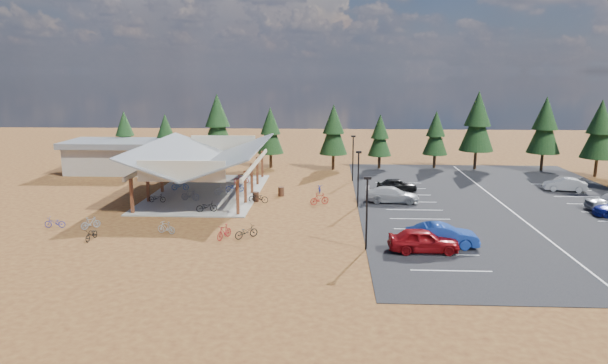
# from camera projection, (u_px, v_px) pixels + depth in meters

# --- Properties ---
(ground) EXTENTS (140.00, 140.00, 0.00)m
(ground) POSITION_uv_depth(u_px,v_px,m) (302.00, 212.00, 47.59)
(ground) COLOR #572C16
(ground) RESTS_ON ground
(asphalt_lot) EXTENTS (27.00, 44.00, 0.04)m
(asphalt_lot) POSITION_uv_depth(u_px,v_px,m) (505.00, 206.00, 49.63)
(asphalt_lot) COLOR black
(asphalt_lot) RESTS_ON ground
(concrete_pad) EXTENTS (10.60, 18.60, 0.10)m
(concrete_pad) POSITION_uv_depth(u_px,v_px,m) (207.00, 193.00, 54.91)
(concrete_pad) COLOR gray
(concrete_pad) RESTS_ON ground
(bike_pavilion) EXTENTS (11.65, 19.40, 4.97)m
(bike_pavilion) POSITION_uv_depth(u_px,v_px,m) (206.00, 156.00, 54.15)
(bike_pavilion) COLOR #533217
(bike_pavilion) RESTS_ON concrete_pad
(outbuilding) EXTENTS (11.00, 7.00, 3.90)m
(outbuilding) POSITION_uv_depth(u_px,v_px,m) (113.00, 156.00, 65.95)
(outbuilding) COLOR #ADA593
(outbuilding) RESTS_ON ground
(lamp_post_0) EXTENTS (0.50, 0.25, 5.14)m
(lamp_post_0) POSITION_uv_depth(u_px,v_px,m) (367.00, 208.00, 36.96)
(lamp_post_0) COLOR black
(lamp_post_0) RESTS_ON ground
(lamp_post_1) EXTENTS (0.50, 0.25, 5.14)m
(lamp_post_1) POSITION_uv_depth(u_px,v_px,m) (358.00, 175.00, 48.71)
(lamp_post_1) COLOR black
(lamp_post_1) RESTS_ON ground
(lamp_post_2) EXTENTS (0.50, 0.25, 5.14)m
(lamp_post_2) POSITION_uv_depth(u_px,v_px,m) (353.00, 155.00, 60.45)
(lamp_post_2) COLOR black
(lamp_post_2) RESTS_ON ground
(trash_bin_0) EXTENTS (0.60, 0.60, 0.90)m
(trash_bin_0) POSITION_uv_depth(u_px,v_px,m) (256.00, 197.00, 51.30)
(trash_bin_0) COLOR #422617
(trash_bin_0) RESTS_ON ground
(trash_bin_1) EXTENTS (0.60, 0.60, 0.90)m
(trash_bin_1) POSITION_uv_depth(u_px,v_px,m) (281.00, 192.00, 53.55)
(trash_bin_1) COLOR #422617
(trash_bin_1) RESTS_ON ground
(pine_0) EXTENTS (3.07, 3.07, 7.15)m
(pine_0) POSITION_uv_depth(u_px,v_px,m) (125.00, 133.00, 69.52)
(pine_0) COLOR #382314
(pine_0) RESTS_ON ground
(pine_1) EXTENTS (2.95, 2.95, 6.87)m
(pine_1) POSITION_uv_depth(u_px,v_px,m) (166.00, 135.00, 68.57)
(pine_1) COLOR #382314
(pine_1) RESTS_ON ground
(pine_2) EXTENTS (4.04, 4.04, 9.40)m
(pine_2) POSITION_uv_depth(u_px,v_px,m) (218.00, 123.00, 68.62)
(pine_2) COLOR #382314
(pine_2) RESTS_ON ground
(pine_3) EXTENTS (3.32, 3.32, 7.72)m
(pine_3) POSITION_uv_depth(u_px,v_px,m) (270.00, 131.00, 68.44)
(pine_3) COLOR #382314
(pine_3) RESTS_ON ground
(pine_4) EXTENTS (3.50, 3.50, 8.15)m
(pine_4) POSITION_uv_depth(u_px,v_px,m) (334.00, 130.00, 67.08)
(pine_4) COLOR #382314
(pine_4) RESTS_ON ground
(pine_5) EXTENTS (2.96, 2.96, 6.89)m
(pine_5) POSITION_uv_depth(u_px,v_px,m) (380.00, 136.00, 67.94)
(pine_5) COLOR #382314
(pine_5) RESTS_ON ground
(pine_6) EXTENTS (3.13, 3.13, 7.28)m
(pine_6) POSITION_uv_depth(u_px,v_px,m) (436.00, 133.00, 68.23)
(pine_6) COLOR #382314
(pine_6) RESTS_ON ground
(pine_7) EXTENTS (4.20, 4.20, 9.79)m
(pine_7) POSITION_uv_depth(u_px,v_px,m) (478.00, 122.00, 67.04)
(pine_7) COLOR #382314
(pine_7) RESTS_ON ground
(pine_8) EXTENTS (3.94, 3.94, 9.17)m
(pine_8) POSITION_uv_depth(u_px,v_px,m) (545.00, 126.00, 66.20)
(pine_8) COLOR #382314
(pine_8) RESTS_ON ground
(pine_13) EXTENTS (3.87, 3.87, 9.02)m
(pine_13) POSITION_uv_depth(u_px,v_px,m) (600.00, 130.00, 62.47)
(pine_13) COLOR #382314
(pine_13) RESTS_ON ground
(bike_0) EXTENTS (1.61, 0.57, 0.85)m
(bike_0) POSITION_uv_depth(u_px,v_px,m) (157.00, 198.00, 50.54)
(bike_0) COLOR black
(bike_0) RESTS_ON concrete_pad
(bike_1) EXTENTS (1.86, 0.77, 1.08)m
(bike_1) POSITION_uv_depth(u_px,v_px,m) (190.00, 195.00, 51.21)
(bike_1) COLOR gray
(bike_1) RESTS_ON concrete_pad
(bike_2) EXTENTS (1.81, 0.80, 0.92)m
(bike_2) POSITION_uv_depth(u_px,v_px,m) (180.00, 186.00, 55.74)
(bike_2) COLOR #224895
(bike_2) RESTS_ON concrete_pad
(bike_3) EXTENTS (1.55, 0.71, 0.90)m
(bike_3) POSITION_uv_depth(u_px,v_px,m) (198.00, 173.00, 62.57)
(bike_3) COLOR maroon
(bike_3) RESTS_ON concrete_pad
(bike_4) EXTENTS (1.89, 1.02, 0.94)m
(bike_4) POSITION_uv_depth(u_px,v_px,m) (207.00, 207.00, 47.09)
(bike_4) COLOR black
(bike_4) RESTS_ON concrete_pad
(bike_5) EXTENTS (1.85, 1.05, 1.07)m
(bike_5) POSITION_uv_depth(u_px,v_px,m) (223.00, 189.00, 53.64)
(bike_5) COLOR #96979E
(bike_5) RESTS_ON concrete_pad
(bike_6) EXTENTS (1.93, 1.11, 0.96)m
(bike_6) POSITION_uv_depth(u_px,v_px,m) (235.00, 187.00, 54.87)
(bike_6) COLOR navy
(bike_6) RESTS_ON concrete_pad
(bike_7) EXTENTS (1.67, 0.66, 0.98)m
(bike_7) POSITION_uv_depth(u_px,v_px,m) (241.00, 179.00, 59.03)
(bike_7) COLOR maroon
(bike_7) RESTS_ON concrete_pad
(bike_8) EXTENTS (0.68, 1.69, 0.87)m
(bike_8) POSITION_uv_depth(u_px,v_px,m) (92.00, 234.00, 39.52)
(bike_8) COLOR black
(bike_8) RESTS_ON ground
(bike_9) EXTENTS (1.40, 1.41, 0.93)m
(bike_9) POSITION_uv_depth(u_px,v_px,m) (91.00, 223.00, 42.41)
(bike_9) COLOR #9B9FA4
(bike_9) RESTS_ON ground
(bike_10) EXTENTS (1.66, 0.64, 0.86)m
(bike_10) POSITION_uv_depth(u_px,v_px,m) (55.00, 223.00, 42.63)
(bike_10) COLOR navy
(bike_10) RESTS_ON ground
(bike_11) EXTENTS (1.16, 1.85, 1.08)m
(bike_11) POSITION_uv_depth(u_px,v_px,m) (224.00, 232.00, 39.80)
(bike_11) COLOR maroon
(bike_11) RESTS_ON ground
(bike_12) EXTENTS (1.89, 1.68, 0.99)m
(bike_12) POSITION_uv_depth(u_px,v_px,m) (246.00, 232.00, 39.98)
(bike_12) COLOR black
(bike_12) RESTS_ON ground
(bike_13) EXTENTS (1.64, 0.98, 0.95)m
(bike_13) POSITION_uv_depth(u_px,v_px,m) (166.00, 228.00, 41.11)
(bike_13) COLOR #969A9E
(bike_13) RESTS_ON ground
(bike_14) EXTENTS (0.71, 1.73, 0.89)m
(bike_14) POSITION_uv_depth(u_px,v_px,m) (320.00, 188.00, 55.04)
(bike_14) COLOR navy
(bike_14) RESTS_ON ground
(bike_15) EXTENTS (1.88, 1.20, 1.10)m
(bike_15) POSITION_uv_depth(u_px,v_px,m) (319.00, 199.00, 50.02)
(bike_15) COLOR maroon
(bike_15) RESTS_ON ground
(bike_16) EXTENTS (2.00, 1.03, 1.00)m
(bike_16) POSITION_uv_depth(u_px,v_px,m) (258.00, 198.00, 50.73)
(bike_16) COLOR black
(bike_16) RESTS_ON ground
(car_0) EXTENTS (4.82, 2.01, 1.63)m
(car_0) POSITION_uv_depth(u_px,v_px,m) (423.00, 240.00, 36.77)
(car_0) COLOR maroon
(car_0) RESTS_ON asphalt_lot
(car_1) EXTENTS (4.96, 1.74, 1.63)m
(car_1) POSITION_uv_depth(u_px,v_px,m) (442.00, 235.00, 37.85)
(car_1) COLOR #193A9A
(car_1) RESTS_ON asphalt_lot
(car_3) EXTENTS (5.14, 2.43, 1.45)m
(car_3) POSITION_uv_depth(u_px,v_px,m) (392.00, 195.00, 50.74)
(car_3) COLOR #B9B9B9
(car_3) RESTS_ON asphalt_lot
(car_4) EXTENTS (4.22, 2.11, 1.38)m
(car_4) POSITION_uv_depth(u_px,v_px,m) (397.00, 185.00, 55.26)
(car_4) COLOR black
(car_4) RESTS_ON asphalt_lot
(car_9) EXTENTS (4.28, 2.21, 1.34)m
(car_9) POSITION_uv_depth(u_px,v_px,m) (565.00, 185.00, 55.52)
(car_9) COLOR silver
(car_9) RESTS_ON asphalt_lot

